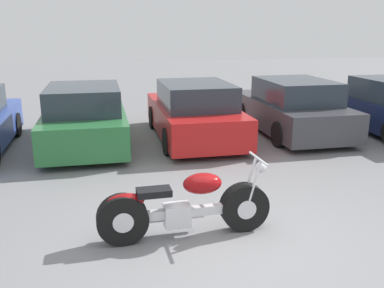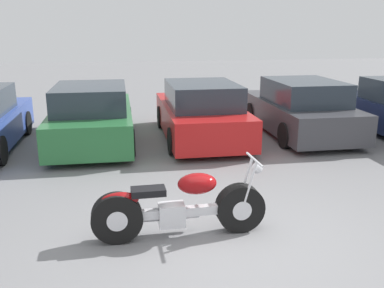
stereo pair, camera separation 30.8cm
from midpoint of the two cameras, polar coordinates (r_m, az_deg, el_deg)
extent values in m
plane|color=slate|center=(5.66, 4.20, -13.16)|extent=(60.00, 60.00, 0.00)
cylinder|color=black|center=(5.90, 5.49, -8.37)|extent=(0.67, 0.22, 0.66)
cylinder|color=silver|center=(5.90, 5.49, -8.37)|extent=(0.27, 0.23, 0.26)
cylinder|color=black|center=(5.62, -10.82, -9.88)|extent=(0.67, 0.22, 0.66)
cylinder|color=silver|center=(5.62, -10.82, -9.88)|extent=(0.27, 0.23, 0.26)
cube|color=silver|center=(5.70, -2.45, -9.05)|extent=(1.26, 0.15, 0.12)
cube|color=silver|center=(5.69, -3.59, -9.45)|extent=(0.35, 0.25, 0.30)
ellipsoid|color=maroon|center=(5.60, -0.19, -5.30)|extent=(0.53, 0.34, 0.28)
cube|color=black|center=(5.51, -6.70, -6.41)|extent=(0.45, 0.25, 0.09)
ellipsoid|color=maroon|center=(5.52, -10.43, -7.52)|extent=(0.49, 0.21, 0.20)
cylinder|color=silver|center=(5.73, 6.72, -5.53)|extent=(0.22, 0.04, 0.68)
cylinder|color=silver|center=(5.89, 6.11, -4.92)|extent=(0.22, 0.04, 0.68)
cylinder|color=silver|center=(5.73, 7.36, -1.97)|extent=(0.05, 0.62, 0.03)
sphere|color=silver|center=(5.78, 7.69, -3.08)|extent=(0.15, 0.15, 0.15)
cylinder|color=silver|center=(5.83, -6.07, -9.97)|extent=(1.26, 0.12, 0.08)
cylinder|color=black|center=(11.77, -23.18, 2.38)|extent=(0.20, 0.60, 0.60)
cube|color=#286B38|center=(10.41, -14.84, 2.64)|extent=(1.80, 4.17, 0.71)
cube|color=#28333D|center=(10.04, -15.14, 5.87)|extent=(1.58, 2.17, 0.56)
cylinder|color=black|center=(11.78, -18.62, 2.83)|extent=(0.20, 0.60, 0.60)
cylinder|color=black|center=(11.70, -10.42, 3.31)|extent=(0.20, 0.60, 0.60)
cylinder|color=black|center=(9.28, -20.24, -0.56)|extent=(0.20, 0.60, 0.60)
cylinder|color=black|center=(9.19, -9.83, 0.02)|extent=(0.20, 0.60, 0.60)
cube|color=red|center=(10.61, -0.63, 3.40)|extent=(1.80, 4.17, 0.71)
cube|color=#28333D|center=(10.25, -0.36, 6.59)|extent=(1.58, 2.17, 0.56)
cylinder|color=black|center=(11.77, -5.91, 3.56)|extent=(0.20, 0.60, 0.60)
cylinder|color=black|center=(12.07, 2.06, 3.92)|extent=(0.20, 0.60, 0.60)
cylinder|color=black|center=(9.28, -4.12, 0.36)|extent=(0.20, 0.60, 0.60)
cylinder|color=black|center=(9.64, 5.82, 0.91)|extent=(0.20, 0.60, 0.60)
cube|color=#3D3D42|center=(11.47, 12.20, 3.97)|extent=(1.80, 4.17, 0.71)
cube|color=#28333D|center=(11.14, 12.91, 6.91)|extent=(1.58, 2.17, 0.56)
cylinder|color=black|center=(12.39, 6.15, 4.15)|extent=(0.20, 0.60, 0.60)
cylinder|color=black|center=(13.01, 13.23, 4.36)|extent=(0.20, 0.60, 0.60)
cylinder|color=black|center=(10.02, 10.75, 1.27)|extent=(0.20, 0.60, 0.60)
cylinder|color=black|center=(10.78, 19.02, 1.68)|extent=(0.20, 0.60, 0.60)
cylinder|color=black|center=(13.03, 17.79, 4.05)|extent=(0.20, 0.60, 0.60)
camera|label=1|loc=(0.15, -91.26, -0.35)|focal=40.00mm
camera|label=2|loc=(0.15, 88.74, 0.35)|focal=40.00mm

